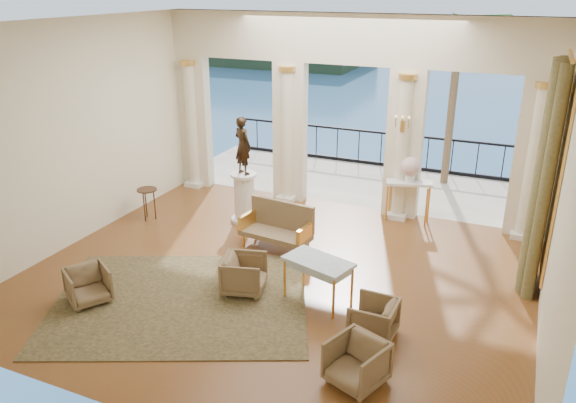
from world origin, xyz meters
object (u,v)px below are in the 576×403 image
at_px(armchair_d, 244,272).
at_px(armchair_b, 357,361).
at_px(side_table, 147,193).
at_px(console_table, 409,188).
at_px(pedestal, 244,198).
at_px(armchair_c, 373,317).
at_px(settee, 278,226).
at_px(statue, 243,146).
at_px(game_table, 318,265).
at_px(armchair_a, 88,284).

bearing_deg(armchair_d, armchair_b, -136.86).
height_order(armchair_b, side_table, side_table).
bearing_deg(console_table, pedestal, -173.18).
xyz_separation_m(armchair_c, settee, (-2.64, 2.27, 0.14)).
relative_size(armchair_d, statue, 0.57).
xyz_separation_m(game_table, statue, (-2.77, 2.59, 1.08)).
bearing_deg(armchair_a, armchair_d, -26.45).
height_order(armchair_c, armchair_d, armchair_d).
height_order(armchair_a, side_table, side_table).
xyz_separation_m(armchair_b, side_table, (-6.07, 3.57, 0.27)).
relative_size(settee, game_table, 1.19).
relative_size(armchair_b, settee, 0.47).
bearing_deg(console_table, game_table, -115.54).
height_order(armchair_c, pedestal, pedestal).
xyz_separation_m(game_table, pedestal, (-2.77, 2.59, -0.15)).
xyz_separation_m(armchair_a, game_table, (3.58, 1.58, 0.36)).
height_order(pedestal, statue, statue).
relative_size(armchair_b, pedestal, 0.62).
bearing_deg(side_table, armchair_c, -22.07).
height_order(armchair_c, side_table, side_table).
bearing_deg(game_table, side_table, 176.62).
bearing_deg(armchair_a, armchair_c, -46.28).
relative_size(armchair_c, pedestal, 0.60).
height_order(game_table, statue, statue).
bearing_deg(console_table, statue, -173.18).
distance_m(armchair_b, statue, 6.08).
bearing_deg(settee, armchair_a, -116.53).
xyz_separation_m(armchair_c, console_table, (-0.51, 4.70, 0.45)).
distance_m(armchair_a, side_table, 3.62).
bearing_deg(armchair_b, side_table, 170.65).
bearing_deg(armchair_c, statue, -128.03).
height_order(game_table, console_table, console_table).
bearing_deg(settee, side_table, -176.31).
relative_size(armchair_b, side_table, 0.97).
bearing_deg(armchair_d, armchair_a, 106.03).
xyz_separation_m(armchair_a, statue, (0.81, 4.17, 1.45)).
bearing_deg(armchair_b, game_table, 145.89).
bearing_deg(pedestal, statue, 0.00).
bearing_deg(armchair_c, settee, -129.31).
bearing_deg(armchair_b, settee, 149.67).
bearing_deg(console_table, armchair_b, -100.89).
distance_m(console_table, side_table, 5.93).
relative_size(game_table, side_table, 1.73).
xyz_separation_m(pedestal, statue, (0.00, 0.00, 1.24)).
relative_size(armchair_d, pedestal, 0.64).
relative_size(armchair_b, game_table, 0.56).
relative_size(armchair_b, armchair_c, 1.05).
bearing_deg(game_table, console_table, 98.20).
height_order(armchair_b, console_table, console_table).
xyz_separation_m(game_table, side_table, (-4.84, 1.80, -0.07)).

